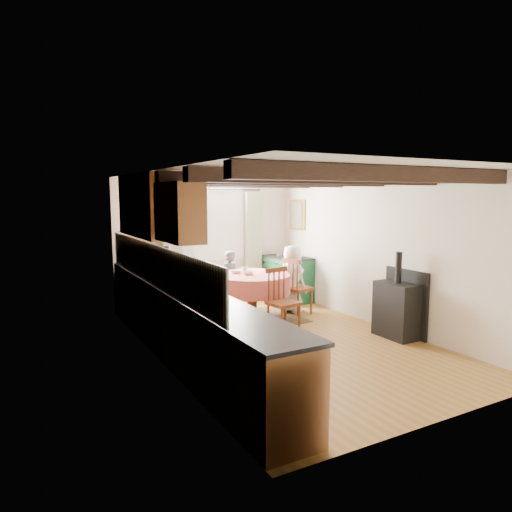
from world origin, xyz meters
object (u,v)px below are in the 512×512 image
chair_near (284,301)px  cast_iron_stove (397,295)px  dining_table (252,297)px  child_right (292,279)px  chair_right (298,286)px  aga_range (288,278)px  chair_left (208,297)px  cup (245,270)px  child_far (229,280)px

chair_near → cast_iron_stove: bearing=-45.4°
dining_table → child_right: (0.88, 0.12, 0.22)m
chair_right → aga_range: (0.42, 0.98, -0.05)m
chair_left → child_right: (1.67, 0.07, 0.15)m
chair_right → aga_range: 1.07m
chair_near → cup: size_ratio=9.41×
cast_iron_stove → child_right: bearing=105.0°
chair_left → chair_near: bearing=56.9°
chair_near → cup: 1.18m
chair_right → aga_range: chair_right is taller
chair_near → cast_iron_stove: 1.68m
chair_right → child_far: size_ratio=0.92×
dining_table → aga_range: size_ratio=1.31×
aga_range → cup: 1.54m
dining_table → chair_near: (0.07, -0.89, 0.11)m
dining_table → aga_range: aga_range is taller
chair_left → cup: bearing=117.9°
aga_range → child_far: size_ratio=0.89×
child_right → chair_right: bearing=168.7°
dining_table → cast_iron_stove: bearing=-53.2°
chair_right → chair_left: bearing=74.5°
chair_near → chair_right: chair_right is taller
chair_right → child_right: (-0.01, 0.18, 0.10)m
chair_left → cup: 0.88m
aga_range → cast_iron_stove: bearing=-87.8°
dining_table → aga_range: (1.31, 0.93, 0.06)m
cast_iron_stove → child_right: (-0.54, 2.01, -0.03)m
dining_table → chair_left: 0.80m
chair_left → child_right: 1.68m
child_right → cup: child_right is taller
chair_near → child_right: size_ratio=0.82×
dining_table → chair_right: size_ratio=1.28×
child_right → cup: 0.93m
dining_table → cast_iron_stove: cast_iron_stove is taller
dining_table → chair_left: (-0.79, 0.05, 0.07)m
cast_iron_stove → child_far: bearing=118.8°
chair_near → child_far: size_ratio=0.91×
chair_left → child_right: size_ratio=0.76×
aga_range → cast_iron_stove: cast_iron_stove is taller
dining_table → cup: (-0.01, 0.23, 0.44)m
chair_left → aga_range: bearing=127.2°
child_far → cast_iron_stove: bearing=103.5°
chair_left → aga_range: 2.27m
child_far → child_right: (0.94, -0.67, 0.06)m
chair_right → child_far: (-0.94, 0.85, 0.05)m
aga_range → child_far: (-1.36, -0.14, 0.10)m
chair_left → child_far: size_ratio=0.83×
chair_near → cast_iron_stove: size_ratio=0.78×
dining_table → child_far: child_far is taller
chair_right → child_far: 1.27m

